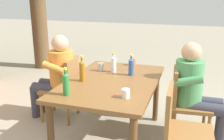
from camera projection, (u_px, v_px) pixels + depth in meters
name	position (u px, v px, depth m)	size (l,w,h in m)	color
ground_plane	(112.00, 140.00, 3.11)	(24.00, 24.00, 0.00)	gray
dining_table	(112.00, 88.00, 2.91)	(1.50, 0.98, 0.76)	brown
chair_far_right	(65.00, 85.00, 3.51)	(0.48, 0.48, 0.87)	olive
chair_near_right	(184.00, 100.00, 3.03)	(0.48, 0.48, 0.87)	olive
chair_near_left	(181.00, 127.00, 2.42)	(0.45, 0.45, 0.87)	olive
person_in_white_shirt	(57.00, 73.00, 3.49)	(0.47, 0.62, 1.18)	orange
person_in_plaid_shirt	(195.00, 88.00, 2.96)	(0.47, 0.62, 1.18)	#4C935B
bottle_green	(66.00, 83.00, 2.44)	(0.06, 0.06, 0.27)	#287A38
bottle_amber	(82.00, 70.00, 2.83)	(0.06, 0.06, 0.29)	#996019
bottle_clear	(114.00, 64.00, 3.16)	(0.06, 0.06, 0.25)	white
bottle_blue	(131.00, 66.00, 3.04)	(0.06, 0.06, 0.25)	#2D56A3
cup_steel	(101.00, 67.00, 3.22)	(0.07, 0.07, 0.10)	#B2B7BC
cup_white	(126.00, 93.00, 2.40)	(0.08, 0.08, 0.08)	white
cup_terracotta	(133.00, 62.00, 3.47)	(0.07, 0.07, 0.10)	#BC6B47
backpack_by_near_side	(128.00, 89.00, 4.21)	(0.32, 0.24, 0.41)	#47663D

